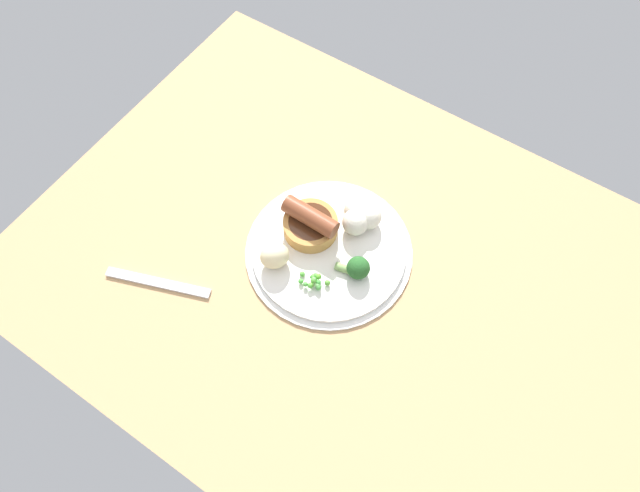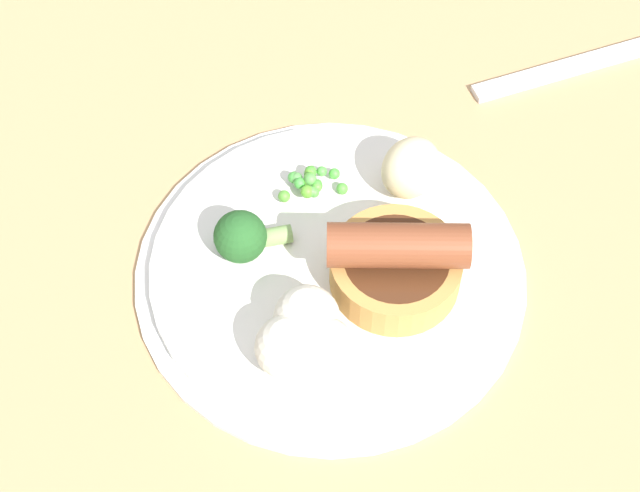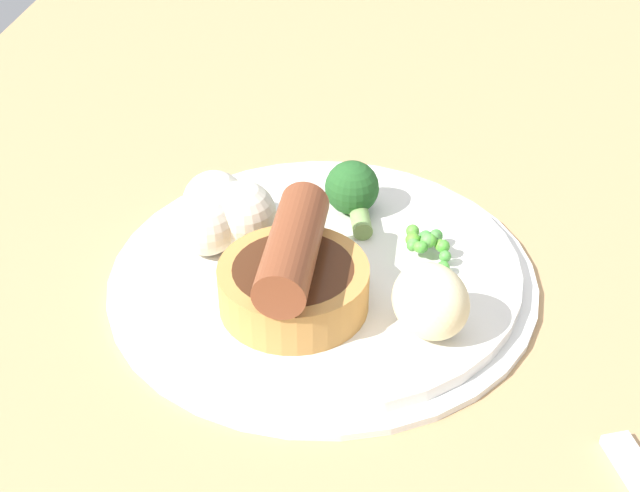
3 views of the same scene
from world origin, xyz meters
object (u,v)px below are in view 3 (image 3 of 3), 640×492
(dinner_plate, at_px, (323,273))
(sausage_pudding, at_px, (293,276))
(pea_pile, at_px, (427,245))
(cauliflower_floret, at_px, (223,213))
(potato_chunk_1, at_px, (430,301))
(broccoli_floret_near, at_px, (358,190))

(dinner_plate, height_order, sausage_pudding, sausage_pudding)
(dinner_plate, height_order, pea_pile, pea_pile)
(cauliflower_floret, xyz_separation_m, potato_chunk_1, (0.08, 0.14, 0.00))
(pea_pile, height_order, broccoli_floret_near, broccoli_floret_near)
(pea_pile, bearing_deg, potato_chunk_1, 2.71)
(dinner_plate, distance_m, potato_chunk_1, 0.10)
(dinner_plate, height_order, potato_chunk_1, potato_chunk_1)
(potato_chunk_1, bearing_deg, broccoli_floret_near, -156.02)
(sausage_pudding, relative_size, broccoli_floret_near, 1.71)
(dinner_plate, relative_size, sausage_pudding, 2.92)
(dinner_plate, xyz_separation_m, broccoli_floret_near, (-0.06, 0.02, 0.03))
(broccoli_floret_near, relative_size, cauliflower_floret, 0.83)
(cauliflower_floret, height_order, potato_chunk_1, potato_chunk_1)
(pea_pile, bearing_deg, cauliflower_floret, -91.01)
(dinner_plate, xyz_separation_m, cauliflower_floret, (-0.02, -0.07, 0.03))
(sausage_pudding, distance_m, broccoli_floret_near, 0.11)
(sausage_pudding, xyz_separation_m, pea_pile, (-0.06, 0.08, -0.01))
(pea_pile, xyz_separation_m, cauliflower_floret, (-0.00, -0.14, 0.01))
(sausage_pudding, relative_size, potato_chunk_1, 2.00)
(sausage_pudding, relative_size, pea_pile, 1.85)
(pea_pile, height_order, cauliflower_floret, cauliflower_floret)
(pea_pile, bearing_deg, dinner_plate, -77.64)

